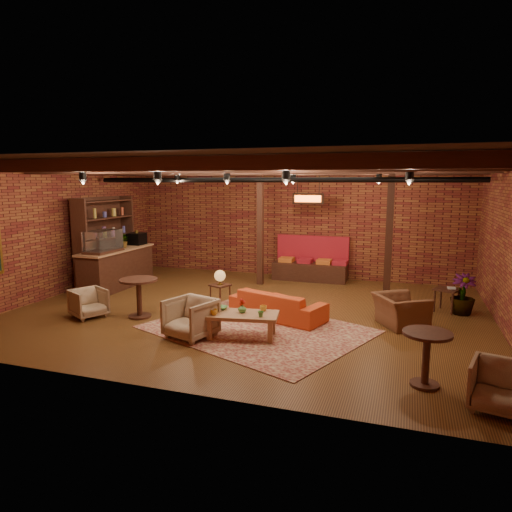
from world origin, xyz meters
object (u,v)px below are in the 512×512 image
(round_table_left, at_px, (139,291))
(round_table_right, at_px, (427,350))
(side_table_book, at_px, (447,290))
(side_table_lamp, at_px, (220,278))
(coffee_table, at_px, (241,316))
(plant_tall, at_px, (466,254))
(armchair_a, at_px, (89,301))
(armchair_right, at_px, (400,306))
(armchair_b, at_px, (191,316))
(sofa, at_px, (278,305))
(armchair_far, at_px, (500,385))

(round_table_left, distance_m, round_table_right, 5.79)
(side_table_book, bearing_deg, round_table_right, -97.60)
(round_table_right, bearing_deg, round_table_left, 164.38)
(round_table_left, bearing_deg, side_table_lamp, 49.57)
(coffee_table, xyz_separation_m, plant_tall, (3.97, 2.87, 0.91))
(side_table_book, bearing_deg, coffee_table, -140.86)
(round_table_left, relative_size, armchair_a, 1.24)
(armchair_a, relative_size, armchair_right, 0.70)
(armchair_a, bearing_deg, coffee_table, -65.75)
(armchair_b, xyz_separation_m, armchair_right, (3.59, 1.90, 0.02))
(coffee_table, bearing_deg, side_table_book, 39.14)
(armchair_a, height_order, armchair_b, armchair_b)
(round_table_right, bearing_deg, armchair_a, 169.37)
(round_table_left, distance_m, armchair_b, 1.79)
(sofa, height_order, armchair_right, armchair_right)
(round_table_left, relative_size, armchair_right, 0.86)
(armchair_b, relative_size, armchair_far, 1.16)
(side_table_lamp, height_order, armchair_a, side_table_lamp)
(armchair_b, bearing_deg, armchair_a, -172.74)
(coffee_table, distance_m, armchair_b, 0.92)
(armchair_a, bearing_deg, sofa, -45.80)
(side_table_lamp, bearing_deg, plant_tall, 10.24)
(side_table_lamp, bearing_deg, armchair_far, -33.47)
(plant_tall, bearing_deg, coffee_table, -144.20)
(side_table_book, xyz_separation_m, round_table_right, (-0.54, -4.05, 0.04))
(armchair_right, relative_size, plant_tall, 0.36)
(round_table_left, xyz_separation_m, armchair_far, (6.43, -2.01, -0.21))
(side_table_lamp, height_order, armchair_b, side_table_lamp)
(armchair_far, bearing_deg, side_table_book, 108.10)
(sofa, xyz_separation_m, plant_tall, (3.66, 1.53, 1.02))
(armchair_b, bearing_deg, round_table_right, 6.76)
(sofa, distance_m, armchair_b, 2.02)
(round_table_right, bearing_deg, side_table_book, 82.40)
(plant_tall, bearing_deg, armchair_far, -90.00)
(side_table_lamp, height_order, round_table_left, round_table_left)
(armchair_far, bearing_deg, round_table_right, 166.27)
(armchair_right, bearing_deg, armchair_b, 86.70)
(round_table_left, distance_m, armchair_a, 1.09)
(sofa, distance_m, round_table_right, 3.71)
(sofa, bearing_deg, armchair_b, 72.75)
(armchair_b, distance_m, round_table_right, 4.06)
(armchair_right, relative_size, round_table_right, 1.22)
(coffee_table, height_order, armchair_far, coffee_table)
(round_table_left, height_order, plant_tall, plant_tall)
(armchair_b, bearing_deg, side_table_lamp, 116.99)
(armchair_a, relative_size, armchair_b, 0.83)
(armchair_far, bearing_deg, armchair_right, 125.93)
(coffee_table, bearing_deg, sofa, 76.89)
(armchair_right, height_order, armchair_far, armchair_right)
(sofa, height_order, coffee_table, coffee_table)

